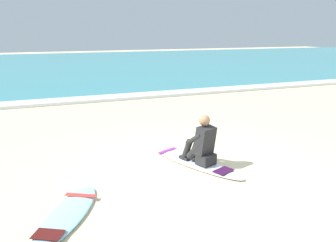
# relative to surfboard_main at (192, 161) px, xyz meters

# --- Properties ---
(ground_plane) EXTENTS (80.00, 80.00, 0.00)m
(ground_plane) POSITION_rel_surfboard_main_xyz_m (-0.03, -0.53, -0.04)
(ground_plane) COLOR beige
(sea) EXTENTS (80.00, 28.00, 0.10)m
(sea) POSITION_rel_surfboard_main_xyz_m (-0.03, 20.62, 0.01)
(sea) COLOR teal
(sea) RESTS_ON ground
(breaking_foam) EXTENTS (80.00, 0.90, 0.11)m
(breaking_foam) POSITION_rel_surfboard_main_xyz_m (-0.03, 6.92, 0.02)
(breaking_foam) COLOR white
(breaking_foam) RESTS_ON ground
(surfboard_main) EXTENTS (1.39, 2.47, 0.08)m
(surfboard_main) POSITION_rel_surfboard_main_xyz_m (0.00, 0.00, 0.00)
(surfboard_main) COLOR silver
(surfboard_main) RESTS_ON ground
(surfer_seated) EXTENTS (0.55, 0.77, 0.95)m
(surfer_seated) POSITION_rel_surfboard_main_xyz_m (0.10, -0.23, 0.40)
(surfer_seated) COLOR #232326
(surfer_seated) RESTS_ON surfboard_main
(surfboard_spare_near) EXTENTS (1.32, 1.77, 0.08)m
(surfboard_spare_near) POSITION_rel_surfboard_main_xyz_m (-2.48, -1.16, 0.00)
(surfboard_spare_near) COLOR #9ED1E5
(surfboard_spare_near) RESTS_ON ground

